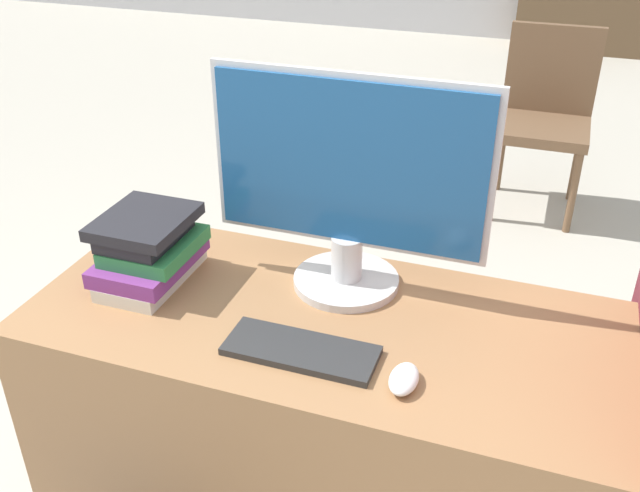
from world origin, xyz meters
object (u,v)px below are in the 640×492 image
book_stack (149,250)px  far_chair (545,110)px  keyboard (302,351)px  mouse (404,379)px  monitor (348,183)px

book_stack → far_chair: (0.79, 2.29, -0.31)m
keyboard → book_stack: 0.47m
keyboard → mouse: mouse is taller
far_chair → book_stack: bearing=-71.9°
keyboard → far_chair: bearing=81.8°
monitor → mouse: monitor is taller
far_chair → mouse: bearing=-55.8°
book_stack → far_chair: book_stack is taller
book_stack → far_chair: size_ratio=0.30×
monitor → book_stack: bearing=-163.3°
monitor → book_stack: 0.50m
book_stack → far_chair: 2.45m
keyboard → far_chair: far_chair is taller
mouse → book_stack: size_ratio=0.36×
keyboard → book_stack: bearing=161.0°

